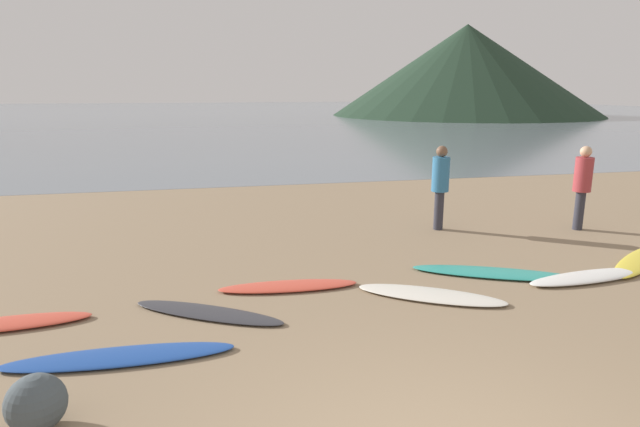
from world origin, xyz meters
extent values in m
cube|color=#8C7559|center=(0.00, 10.00, -0.10)|extent=(120.00, 120.00, 0.20)
cube|color=slate|center=(0.00, 63.44, 0.00)|extent=(140.00, 100.00, 0.01)
cone|color=#1E3323|center=(27.09, 53.00, 4.88)|extent=(29.32, 29.32, 9.77)
ellipsoid|color=#D84C38|center=(-4.24, 4.12, 0.04)|extent=(2.10, 0.60, 0.08)
ellipsoid|color=#1E479E|center=(-2.69, 2.91, 0.04)|extent=(2.56, 0.54, 0.07)
ellipsoid|color=#333338|center=(-1.70, 3.94, 0.03)|extent=(2.14, 1.53, 0.06)
ellipsoid|color=#D84C38|center=(-0.49, 4.66, 0.04)|extent=(2.15, 0.62, 0.07)
ellipsoid|color=silver|center=(1.49, 3.87, 0.04)|extent=(2.15, 1.61, 0.07)
ellipsoid|color=teal|center=(2.92, 4.52, 0.04)|extent=(2.66, 1.63, 0.07)
ellipsoid|color=white|center=(4.25, 4.02, 0.05)|extent=(2.27, 0.73, 0.09)
ellipsoid|color=yellow|center=(5.69, 4.53, 0.04)|extent=(2.28, 1.76, 0.09)
cylinder|color=#2D2D38|center=(6.17, 6.76, 0.42)|extent=(0.20, 0.20, 0.84)
cylinder|color=#9E3338|center=(6.17, 6.76, 1.20)|extent=(0.36, 0.36, 0.73)
sphere|color=tan|center=(6.17, 6.76, 1.68)|extent=(0.24, 0.24, 0.24)
cylinder|color=#2D2D38|center=(3.23, 7.41, 0.42)|extent=(0.20, 0.20, 0.84)
cylinder|color=teal|center=(3.23, 7.41, 1.20)|extent=(0.37, 0.37, 0.73)
sphere|color=brown|center=(3.23, 7.41, 1.69)|extent=(0.24, 0.24, 0.24)
sphere|color=#424C51|center=(-3.21, 1.75, 0.26)|extent=(0.52, 0.52, 0.52)
camera|label=1|loc=(-1.64, -2.86, 2.98)|focal=29.70mm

